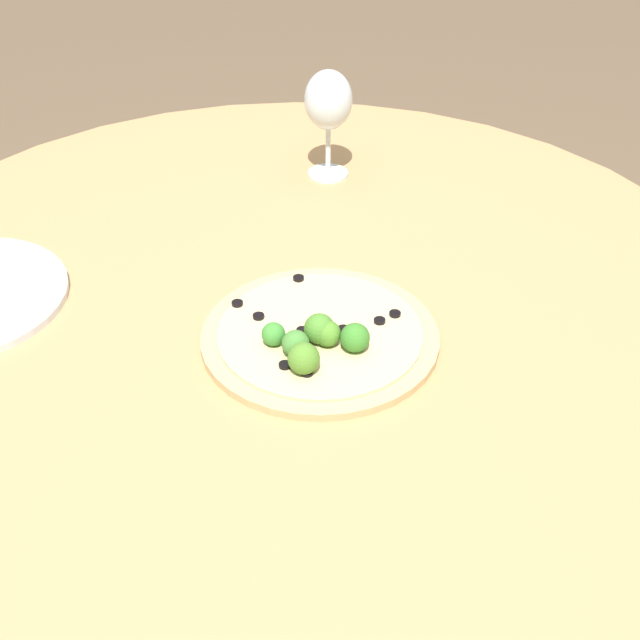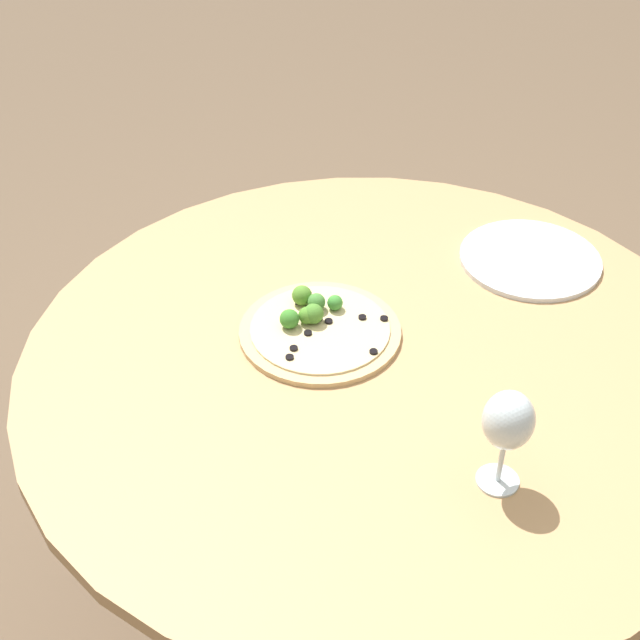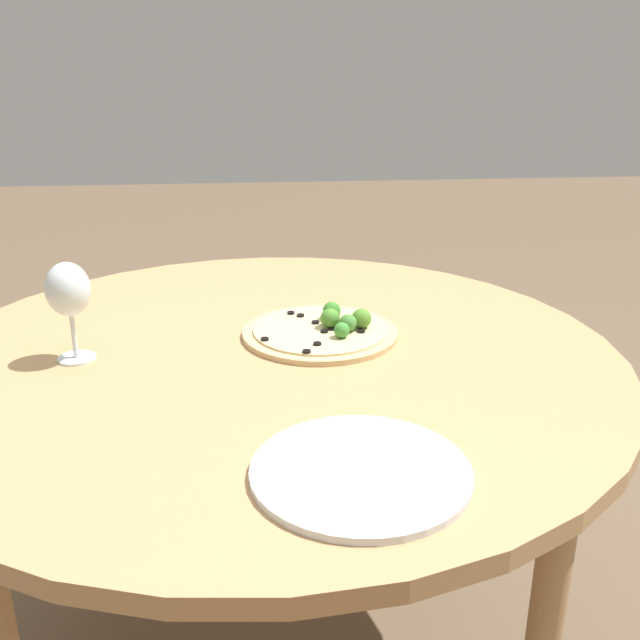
# 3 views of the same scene
# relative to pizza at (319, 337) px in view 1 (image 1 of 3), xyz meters

# --- Properties ---
(ground_plane) EXTENTS (12.00, 12.00, 0.00)m
(ground_plane) POSITION_rel_pizza_xyz_m (-0.10, -0.06, -0.72)
(ground_plane) COLOR brown
(dining_table) EXTENTS (1.20, 1.20, 0.71)m
(dining_table) POSITION_rel_pizza_xyz_m (-0.10, -0.06, -0.08)
(dining_table) COLOR tan
(dining_table) RESTS_ON ground_plane
(pizza) EXTENTS (0.28, 0.28, 0.05)m
(pizza) POSITION_rel_pizza_xyz_m (0.00, 0.00, 0.00)
(pizza) COLOR tan
(pizza) RESTS_ON dining_table
(wine_glass) EXTENTS (0.07, 0.07, 0.17)m
(wine_glass) POSITION_rel_pizza_xyz_m (-0.42, -0.07, 0.11)
(wine_glass) COLOR silver
(wine_glass) RESTS_ON dining_table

